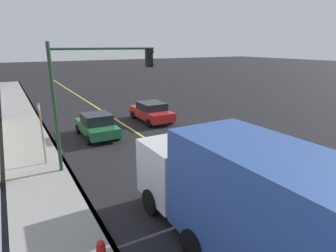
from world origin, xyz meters
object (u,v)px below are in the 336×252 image
(car_green, at_px, (97,125))
(car_red, at_px, (151,112))
(car_silver, at_px, (235,141))
(truck_blue, at_px, (242,198))
(street_sign_post, at_px, (42,130))
(traffic_light_mast, at_px, (96,83))

(car_green, distance_m, car_red, 5.01)
(car_silver, bearing_deg, car_green, 37.54)
(car_green, xyz_separation_m, truck_blue, (-12.49, -0.27, 1.03))
(car_red, xyz_separation_m, car_silver, (-8.54, -0.56, 0.06))
(truck_blue, height_order, street_sign_post, truck_blue)
(street_sign_post, bearing_deg, car_red, -59.02)
(car_red, height_order, street_sign_post, street_sign_post)
(car_red, distance_m, truck_blue, 14.86)
(car_green, bearing_deg, car_silver, -142.46)
(truck_blue, bearing_deg, traffic_light_mast, 9.98)
(car_red, bearing_deg, street_sign_post, 120.98)
(traffic_light_mast, bearing_deg, street_sign_post, 63.14)
(car_green, relative_size, truck_blue, 0.53)
(truck_blue, xyz_separation_m, traffic_light_mast, (7.99, 1.41, 2.25))
(car_green, bearing_deg, truck_blue, -178.74)
(truck_blue, relative_size, street_sign_post, 2.43)
(car_red, height_order, truck_blue, truck_blue)
(traffic_light_mast, xyz_separation_m, street_sign_post, (1.21, 2.38, -2.21))
(car_green, xyz_separation_m, street_sign_post, (-3.29, 3.52, 1.07))
(car_red, relative_size, street_sign_post, 1.38)
(car_green, xyz_separation_m, traffic_light_mast, (-4.49, 1.13, 3.28))
(car_silver, relative_size, truck_blue, 0.55)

